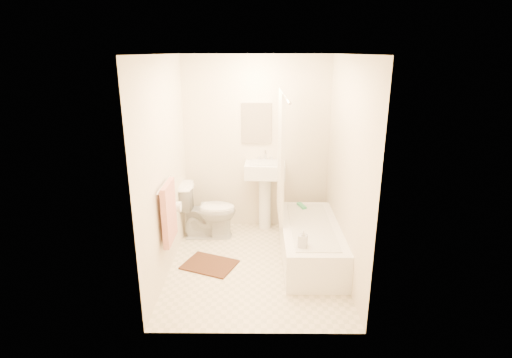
{
  "coord_description": "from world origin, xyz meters",
  "views": [
    {
      "loc": [
        0.03,
        -4.2,
        2.42
      ],
      "look_at": [
        0.0,
        0.25,
        1.0
      ],
      "focal_mm": 28.0,
      "sensor_mm": 36.0,
      "label": 1
    }
  ],
  "objects_px": {
    "toilet": "(208,211)",
    "sink": "(265,193)",
    "bathtub": "(310,242)",
    "bath_mat": "(210,265)",
    "soap_bottle": "(303,238)"
  },
  "relations": [
    {
      "from": "sink",
      "to": "bathtub",
      "type": "relative_size",
      "value": 0.68
    },
    {
      "from": "bathtub",
      "to": "soap_bottle",
      "type": "bearing_deg",
      "value": -105.99
    },
    {
      "from": "soap_bottle",
      "to": "bath_mat",
      "type": "bearing_deg",
      "value": 160.56
    },
    {
      "from": "toilet",
      "to": "sink",
      "type": "distance_m",
      "value": 0.83
    },
    {
      "from": "sink",
      "to": "bath_mat",
      "type": "relative_size",
      "value": 1.81
    },
    {
      "from": "bath_mat",
      "to": "toilet",
      "type": "bearing_deg",
      "value": 97.45
    },
    {
      "from": "bathtub",
      "to": "bath_mat",
      "type": "xyz_separation_m",
      "value": [
        -1.21,
        -0.18,
        -0.21
      ]
    },
    {
      "from": "toilet",
      "to": "bathtub",
      "type": "bearing_deg",
      "value": -117.19
    },
    {
      "from": "toilet",
      "to": "bath_mat",
      "type": "relative_size",
      "value": 1.29
    },
    {
      "from": "toilet",
      "to": "soap_bottle",
      "type": "distance_m",
      "value": 1.66
    },
    {
      "from": "sink",
      "to": "soap_bottle",
      "type": "xyz_separation_m",
      "value": [
        0.38,
        -1.43,
        0.01
      ]
    },
    {
      "from": "toilet",
      "to": "sink",
      "type": "relative_size",
      "value": 0.71
    },
    {
      "from": "sink",
      "to": "bath_mat",
      "type": "distance_m",
      "value": 1.36
    },
    {
      "from": "bath_mat",
      "to": "bathtub",
      "type": "bearing_deg",
      "value": 8.37
    },
    {
      "from": "bathtub",
      "to": "soap_bottle",
      "type": "xyz_separation_m",
      "value": [
        -0.16,
        -0.55,
        0.32
      ]
    }
  ]
}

